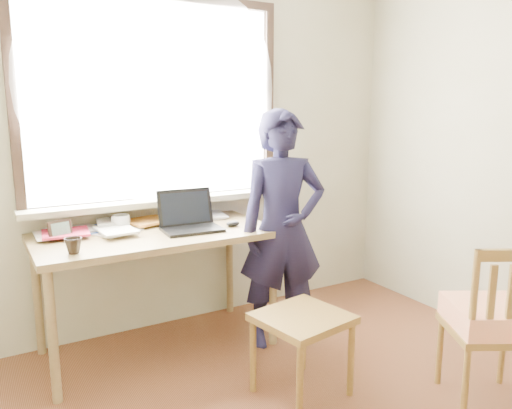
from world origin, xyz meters
TOP-DOWN VIEW (x-y plane):
  - room_shell at (-0.02, 0.20)m, footprint 3.52×4.02m
  - desk at (-0.36, 1.63)m, footprint 1.47×0.74m
  - laptop at (-0.14, 1.60)m, footprint 0.38×0.32m
  - mug_white at (-0.52, 1.83)m, footprint 0.17×0.17m
  - mug_dark at (-0.89, 1.40)m, footprint 0.12×0.12m
  - mouse at (0.14, 1.53)m, footprint 0.09×0.07m
  - desk_clutter at (-0.69, 1.78)m, footprint 0.63×0.48m
  - book_a at (-0.83, 1.86)m, footprint 0.25×0.29m
  - book_b at (0.04, 1.89)m, footprint 0.24×0.30m
  - picture_frame at (-0.90, 1.73)m, footprint 0.14×0.05m
  - work_chair at (0.15, 0.73)m, footprint 0.52×0.50m
  - side_chair at (0.96, 0.17)m, footprint 0.56×0.55m
  - person at (0.40, 1.32)m, footprint 0.65×0.51m

SIDE VIEW (x-z plane):
  - work_chair at x=0.15m, z-range 0.16..0.62m
  - side_chair at x=0.96m, z-range 0.02..0.92m
  - desk at x=-0.36m, z-range 0.31..1.10m
  - person at x=0.40m, z-range 0.00..1.56m
  - book_b at x=0.04m, z-range 0.79..0.81m
  - book_a at x=-0.83m, z-range 0.79..0.81m
  - desk_clutter at x=-0.69m, z-range 0.79..0.82m
  - mouse at x=0.14m, z-range 0.79..0.82m
  - mug_dark at x=-0.89m, z-range 0.79..0.87m
  - mug_white at x=-0.52m, z-range 0.79..0.88m
  - picture_frame at x=-0.90m, z-range 0.79..0.90m
  - laptop at x=-0.14m, z-range 0.72..0.97m
  - room_shell at x=-0.02m, z-range 0.33..2.94m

